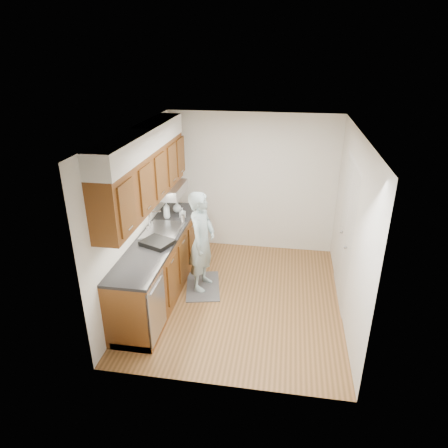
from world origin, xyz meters
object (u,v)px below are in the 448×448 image
soap_bottle_a (167,210)px  soap_bottle_c (177,207)px  person (202,235)px  steel_can (183,218)px  dish_rack (157,243)px  soap_bottle_b (182,213)px

soap_bottle_a → soap_bottle_c: size_ratio=1.49×
person → soap_bottle_c: (-0.58, 0.75, 0.13)m
person → steel_can: (-0.38, 0.36, 0.09)m
soap_bottle_a → person: bearing=-35.3°
dish_rack → soap_bottle_a: bearing=121.3°
soap_bottle_c → dish_rack: bearing=-87.7°
soap_bottle_b → steel_can: bearing=-74.3°
soap_bottle_b → dish_rack: size_ratio=0.41×
soap_bottle_a → soap_bottle_b: 0.26m
soap_bottle_c → steel_can: soap_bottle_c is taller
soap_bottle_b → steel_can: soap_bottle_b is taller
steel_can → soap_bottle_a: bearing=158.3°
steel_can → person: bearing=-43.4°
soap_bottle_a → steel_can: bearing=-21.7°
person → dish_rack: person is taller
soap_bottle_a → steel_can: 0.33m
soap_bottle_c → steel_can: (0.20, -0.39, -0.04)m
soap_bottle_b → soap_bottle_c: size_ratio=0.87×
dish_rack → steel_can: bearing=102.5°
dish_rack → soap_bottle_c: bearing=114.9°
soap_bottle_c → steel_can: size_ratio=1.63×
dish_rack → soap_bottle_b: bearing=106.8°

